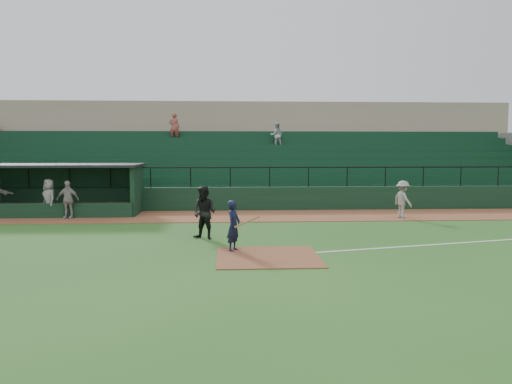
{
  "coord_description": "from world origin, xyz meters",
  "views": [
    {
      "loc": [
        -1.22,
        -15.71,
        3.22
      ],
      "look_at": [
        0.0,
        5.0,
        1.4
      ],
      "focal_mm": 35.91,
      "sensor_mm": 36.0,
      "label": 1
    }
  ],
  "objects": [
    {
      "name": "runner",
      "position": [
        6.76,
        6.85,
        0.87
      ],
      "size": [
        0.95,
        1.23,
        1.68
      ],
      "primitive_type": "imported",
      "rotation": [
        0.0,
        0.0,
        1.9
      ],
      "color": "gray",
      "rests_on": "warning_track"
    },
    {
      "name": "dugout_player_b",
      "position": [
        -9.29,
        8.04,
        0.9
      ],
      "size": [
        0.99,
        1.0,
        1.74
      ],
      "primitive_type": "imported",
      "rotation": [
        0.0,
        0.0,
        -0.79
      ],
      "color": "gray",
      "rests_on": "warning_track"
    },
    {
      "name": "dugout_player_a",
      "position": [
        -8.31,
        7.52,
        0.88
      ],
      "size": [
        1.04,
        0.52,
        1.71
      ],
      "primitive_type": "imported",
      "rotation": [
        0.0,
        0.0,
        -0.11
      ],
      "color": "#9D9893",
      "rests_on": "warning_track"
    },
    {
      "name": "stadium_structure",
      "position": [
        -0.0,
        16.46,
        2.3
      ],
      "size": [
        38.0,
        13.08,
        6.4
      ],
      "color": "black",
      "rests_on": "ground"
    },
    {
      "name": "dugout",
      "position": [
        -9.75,
        9.56,
        1.33
      ],
      "size": [
        8.9,
        3.2,
        2.42
      ],
      "color": "black",
      "rests_on": "ground"
    },
    {
      "name": "batter_at_plate",
      "position": [
        -0.99,
        -0.07,
        0.79
      ],
      "size": [
        1.09,
        0.71,
        1.59
      ],
      "color": "black",
      "rests_on": "ground"
    },
    {
      "name": "warning_track",
      "position": [
        0.0,
        8.0,
        0.01
      ],
      "size": [
        40.0,
        4.0,
        0.03
      ],
      "primitive_type": "cube",
      "color": "brown",
      "rests_on": "ground"
    },
    {
      "name": "foul_line",
      "position": [
        8.0,
        1.2,
        0.01
      ],
      "size": [
        17.49,
        4.44,
        0.01
      ],
      "primitive_type": "cube",
      "rotation": [
        0.0,
        0.0,
        0.24
      ],
      "color": "white",
      "rests_on": "ground"
    },
    {
      "name": "home_plate_dirt",
      "position": [
        0.0,
        -1.0,
        0.01
      ],
      "size": [
        3.0,
        3.0,
        0.03
      ],
      "primitive_type": "cube",
      "color": "brown",
      "rests_on": "ground"
    },
    {
      "name": "umpire",
      "position": [
        -1.98,
        2.14,
        0.93
      ],
      "size": [
        1.14,
        1.06,
        1.86
      ],
      "primitive_type": "imported",
      "rotation": [
        0.0,
        0.0,
        -0.52
      ],
      "color": "black",
      "rests_on": "ground"
    },
    {
      "name": "ground",
      "position": [
        0.0,
        0.0,
        0.0
      ],
      "size": [
        90.0,
        90.0,
        0.0
      ],
      "primitive_type": "plane",
      "color": "#25531A",
      "rests_on": "ground"
    }
  ]
}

